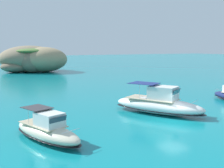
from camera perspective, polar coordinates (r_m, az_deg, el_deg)
name	(u,v)px	position (r m, az deg, el deg)	size (l,w,h in m)	color
ground_plane	(174,122)	(26.95, 12.60, -7.66)	(400.00, 400.00, 0.00)	#0F7F89
islet_large	(34,59)	(81.93, -15.83, 4.98)	(20.24, 19.77, 7.41)	#756651
motorboat_white	(159,104)	(29.70, 9.65, -4.16)	(7.55, 10.29, 3.16)	white
motorboat_cream	(47,131)	(21.75, -13.24, -9.36)	(4.65, 7.81, 2.35)	beige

